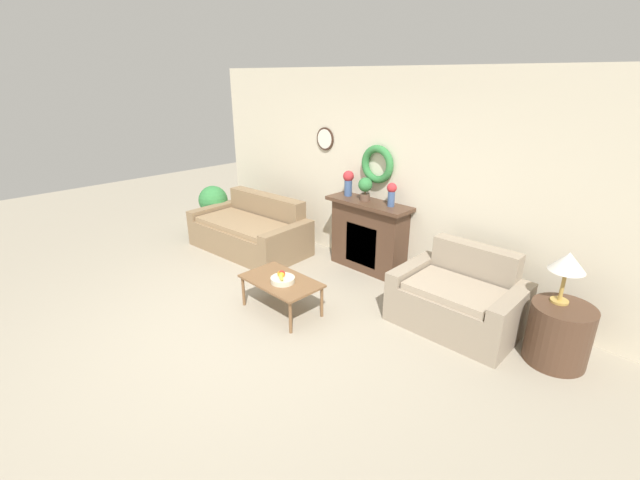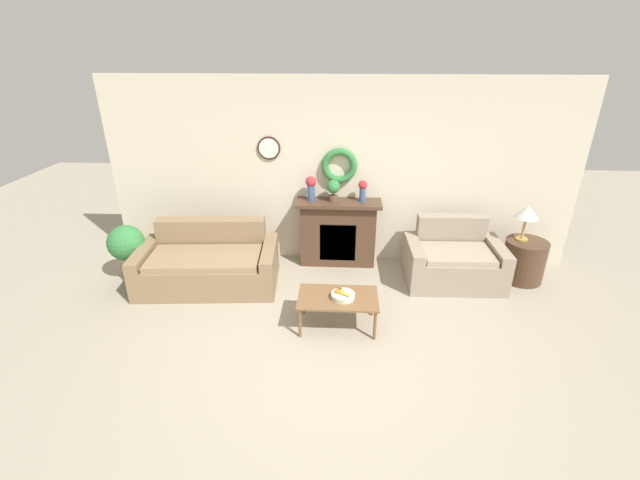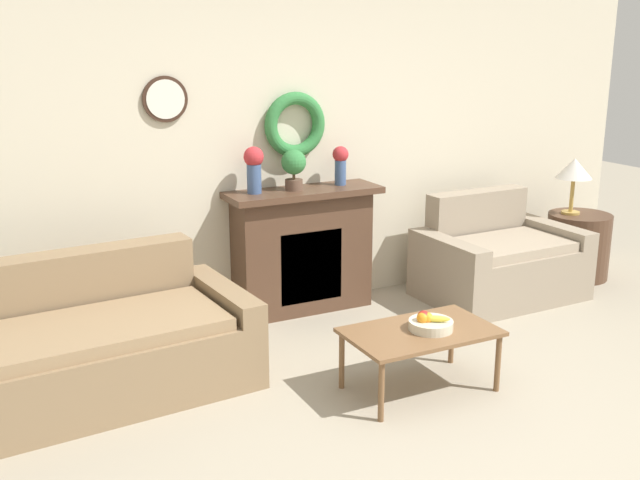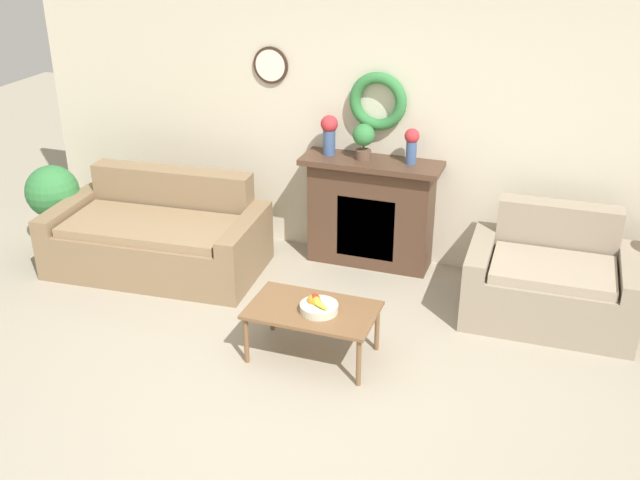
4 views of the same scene
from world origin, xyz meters
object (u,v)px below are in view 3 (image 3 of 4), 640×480
at_px(potted_plant_on_mantel, 294,166).
at_px(side_table_by_loveseat, 578,246).
at_px(fireplace, 303,250).
at_px(loveseat_right, 498,261).
at_px(table_lamp, 574,170).
at_px(vase_on_mantel_left, 254,166).
at_px(vase_on_mantel_right, 340,162).
at_px(fruit_bowl, 430,323).
at_px(couch_left, 95,346).
at_px(coffee_table, 420,336).

bearing_deg(potted_plant_on_mantel, side_table_by_loveseat, -7.43).
height_order(fireplace, side_table_by_loveseat, fireplace).
distance_m(loveseat_right, table_lamp, 1.16).
xyz_separation_m(table_lamp, vase_on_mantel_left, (-2.95, 0.32, 0.21)).
relative_size(vase_on_mantel_right, potted_plant_on_mantel, 0.99).
bearing_deg(vase_on_mantel_right, table_lamp, -8.12).
bearing_deg(fireplace, side_table_by_loveseat, -7.96).
xyz_separation_m(table_lamp, vase_on_mantel_right, (-2.21, 0.32, 0.19)).
relative_size(side_table_by_loveseat, vase_on_mantel_left, 1.67).
height_order(loveseat_right, potted_plant_on_mantel, potted_plant_on_mantel).
xyz_separation_m(table_lamp, potted_plant_on_mantel, (-2.63, 0.30, 0.19)).
bearing_deg(vase_on_mantel_left, fruit_bowl, -73.75).
bearing_deg(table_lamp, fireplace, 173.08).
bearing_deg(couch_left, potted_plant_on_mantel, 18.17).
height_order(fireplace, table_lamp, table_lamp).
xyz_separation_m(coffee_table, vase_on_mantel_left, (-0.43, 1.63, 0.85)).
distance_m(fruit_bowl, vase_on_mantel_right, 1.82).
relative_size(side_table_by_loveseat, potted_plant_on_mantel, 1.88).
bearing_deg(coffee_table, table_lamp, 27.49).
bearing_deg(fireplace, vase_on_mantel_left, 179.19).
height_order(couch_left, vase_on_mantel_right, vase_on_mantel_right).
distance_m(fruit_bowl, table_lamp, 2.86).
relative_size(loveseat_right, table_lamp, 2.61).
xyz_separation_m(loveseat_right, fruit_bowl, (-1.54, -1.19, 0.14)).
xyz_separation_m(coffee_table, vase_on_mantel_right, (0.31, 1.63, 0.82)).
bearing_deg(table_lamp, side_table_by_loveseat, -38.66).
xyz_separation_m(fruit_bowl, potted_plant_on_mantel, (-0.16, 1.63, 0.74)).
relative_size(fireplace, couch_left, 0.64).
bearing_deg(potted_plant_on_mantel, coffee_table, -86.11).
bearing_deg(side_table_by_loveseat, fireplace, 172.04).
bearing_deg(vase_on_mantel_right, loveseat_right, -19.47).
xyz_separation_m(fruit_bowl, side_table_by_loveseat, (2.54, 1.27, -0.15)).
relative_size(fireplace, coffee_table, 1.33).
height_order(side_table_by_loveseat, potted_plant_on_mantel, potted_plant_on_mantel).
relative_size(fireplace, loveseat_right, 0.94).
bearing_deg(potted_plant_on_mantel, fruit_bowl, -84.41).
height_order(fireplace, vase_on_mantel_left, vase_on_mantel_left).
height_order(fruit_bowl, side_table_by_loveseat, side_table_by_loveseat).
bearing_deg(fruit_bowl, vase_on_mantel_right, 81.04).
xyz_separation_m(vase_on_mantel_left, vase_on_mantel_right, (0.74, 0.00, -0.03)).
relative_size(table_lamp, potted_plant_on_mantel, 1.61).
distance_m(fireplace, vase_on_mantel_left, 0.81).
bearing_deg(fruit_bowl, potted_plant_on_mantel, 95.59).
distance_m(side_table_by_loveseat, potted_plant_on_mantel, 2.86).
height_order(loveseat_right, vase_on_mantel_right, vase_on_mantel_right).
relative_size(loveseat_right, potted_plant_on_mantel, 4.20).
xyz_separation_m(fireplace, fruit_bowl, (0.08, -1.64, -0.06)).
relative_size(fruit_bowl, potted_plant_on_mantel, 0.87).
relative_size(fireplace, fruit_bowl, 4.49).
distance_m(fireplace, table_lamp, 2.61).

